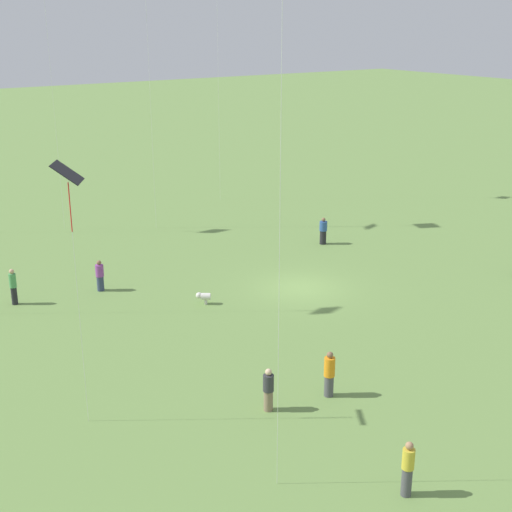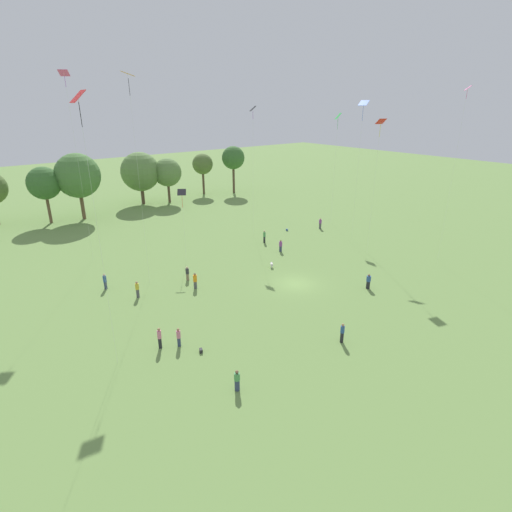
{
  "view_description": "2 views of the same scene",
  "coord_description": "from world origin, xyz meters",
  "px_view_note": "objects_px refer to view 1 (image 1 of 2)",
  "views": [
    {
      "loc": [
        -27.27,
        21.31,
        13.35
      ],
      "look_at": [
        -3.28,
        5.08,
        3.63
      ],
      "focal_mm": 50.0,
      "sensor_mm": 36.0,
      "label": 1
    },
    {
      "loc": [
        -28.58,
        -28.92,
        18.92
      ],
      "look_at": [
        -5.51,
        0.19,
        4.58
      ],
      "focal_mm": 28.0,
      "sensor_mm": 36.0,
      "label": 2
    }
  ],
  "objects_px": {
    "person_2": "(13,287)",
    "dog_0": "(204,296)",
    "kite_6": "(68,181)",
    "person_5": "(100,276)",
    "person_4": "(323,231)",
    "person_11": "(408,469)",
    "person_0": "(329,374)",
    "person_8": "(268,390)"
  },
  "relations": [
    {
      "from": "person_4",
      "to": "kite_6",
      "type": "relative_size",
      "value": 0.18
    },
    {
      "from": "person_8",
      "to": "dog_0",
      "type": "height_order",
      "value": "person_8"
    },
    {
      "from": "person_8",
      "to": "kite_6",
      "type": "relative_size",
      "value": 0.18
    },
    {
      "from": "person_2",
      "to": "person_5",
      "type": "bearing_deg",
      "value": 99.67
    },
    {
      "from": "person_5",
      "to": "person_4",
      "type": "bearing_deg",
      "value": -35.37
    },
    {
      "from": "person_2",
      "to": "kite_6",
      "type": "xyz_separation_m",
      "value": [
        -12.18,
        1.02,
        7.6
      ]
    },
    {
      "from": "person_0",
      "to": "kite_6",
      "type": "xyz_separation_m",
      "value": [
        3.34,
        8.06,
        7.63
      ]
    },
    {
      "from": "person_2",
      "to": "person_5",
      "type": "height_order",
      "value": "person_2"
    },
    {
      "from": "person_5",
      "to": "dog_0",
      "type": "xyz_separation_m",
      "value": [
        -4.55,
        -3.47,
        -0.4
      ]
    },
    {
      "from": "kite_6",
      "to": "person_2",
      "type": "bearing_deg",
      "value": 72.35
    },
    {
      "from": "person_8",
      "to": "person_11",
      "type": "height_order",
      "value": "person_11"
    },
    {
      "from": "person_2",
      "to": "kite_6",
      "type": "bearing_deg",
      "value": 13.27
    },
    {
      "from": "person_11",
      "to": "dog_0",
      "type": "bearing_deg",
      "value": -112.9
    },
    {
      "from": "person_2",
      "to": "kite_6",
      "type": "relative_size",
      "value": 0.2
    },
    {
      "from": "person_2",
      "to": "person_11",
      "type": "distance_m",
      "value": 21.91
    },
    {
      "from": "kite_6",
      "to": "person_0",
      "type": "bearing_deg",
      "value": -35.36
    },
    {
      "from": "kite_6",
      "to": "person_5",
      "type": "bearing_deg",
      "value": 52.82
    },
    {
      "from": "person_8",
      "to": "dog_0",
      "type": "distance_m",
      "value": 10.4
    },
    {
      "from": "person_0",
      "to": "person_11",
      "type": "distance_m",
      "value": 6.05
    },
    {
      "from": "person_0",
      "to": "person_11",
      "type": "xyz_separation_m",
      "value": [
        -5.76,
        1.83,
        0.01
      ]
    },
    {
      "from": "person_2",
      "to": "kite_6",
      "type": "height_order",
      "value": "kite_6"
    },
    {
      "from": "person_2",
      "to": "person_4",
      "type": "relative_size",
      "value": 1.08
    },
    {
      "from": "person_2",
      "to": "person_8",
      "type": "height_order",
      "value": "person_2"
    },
    {
      "from": "person_5",
      "to": "person_8",
      "type": "relative_size",
      "value": 1.0
    },
    {
      "from": "person_11",
      "to": "dog_0",
      "type": "height_order",
      "value": "person_11"
    },
    {
      "from": "person_11",
      "to": "person_5",
      "type": "bearing_deg",
      "value": -101.41
    },
    {
      "from": "person_2",
      "to": "dog_0",
      "type": "height_order",
      "value": "person_2"
    },
    {
      "from": "person_4",
      "to": "dog_0",
      "type": "relative_size",
      "value": 2.37
    },
    {
      "from": "person_5",
      "to": "person_2",
      "type": "bearing_deg",
      "value": 137.1
    },
    {
      "from": "person_2",
      "to": "person_11",
      "type": "xyz_separation_m",
      "value": [
        -21.28,
        -5.2,
        -0.02
      ]
    },
    {
      "from": "person_5",
      "to": "person_11",
      "type": "xyz_separation_m",
      "value": [
        -20.66,
        -1.0,
        0.1
      ]
    },
    {
      "from": "person_8",
      "to": "kite_6",
      "type": "distance_m",
      "value": 9.98
    },
    {
      "from": "person_0",
      "to": "person_2",
      "type": "xyz_separation_m",
      "value": [
        15.52,
        7.03,
        0.03
      ]
    },
    {
      "from": "person_0",
      "to": "person_5",
      "type": "xyz_separation_m",
      "value": [
        14.9,
        2.83,
        -0.09
      ]
    },
    {
      "from": "person_2",
      "to": "person_5",
      "type": "xyz_separation_m",
      "value": [
        -0.62,
        -4.2,
        -0.12
      ]
    },
    {
      "from": "person_4",
      "to": "person_11",
      "type": "xyz_separation_m",
      "value": [
        -20.44,
        13.51,
        0.08
      ]
    },
    {
      "from": "person_8",
      "to": "person_2",
      "type": "bearing_deg",
      "value": -150.93
    },
    {
      "from": "kite_6",
      "to": "person_4",
      "type": "bearing_deg",
      "value": 17.02
    },
    {
      "from": "person_0",
      "to": "person_5",
      "type": "bearing_deg",
      "value": 47.53
    },
    {
      "from": "person_5",
      "to": "kite_6",
      "type": "distance_m",
      "value": 14.85
    },
    {
      "from": "dog_0",
      "to": "kite_6",
      "type": "bearing_deg",
      "value": 164.33
    },
    {
      "from": "person_2",
      "to": "person_4",
      "type": "xyz_separation_m",
      "value": [
        -0.84,
        -18.71,
        -0.11
      ]
    }
  ]
}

